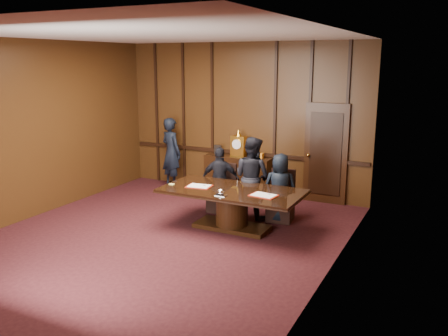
# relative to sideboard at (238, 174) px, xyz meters

# --- Properties ---
(room) EXTENTS (7.00, 7.04, 3.50)m
(room) POSITION_rel_sideboard_xyz_m (0.07, -3.12, 1.24)
(room) COLOR black
(room) RESTS_ON ground
(sideboard) EXTENTS (1.60, 0.45, 1.54)m
(sideboard) POSITION_rel_sideboard_xyz_m (0.00, 0.00, 0.00)
(sideboard) COLOR black
(sideboard) RESTS_ON ground
(conference_table) EXTENTS (2.62, 1.32, 0.76)m
(conference_table) POSITION_rel_sideboard_xyz_m (0.90, -2.22, 0.02)
(conference_table) COLOR black
(conference_table) RESTS_ON ground
(folder_left) EXTENTS (0.50, 0.38, 0.02)m
(folder_left) POSITION_rel_sideboard_xyz_m (0.26, -2.32, 0.28)
(folder_left) COLOR #9C200E
(folder_left) RESTS_ON conference_table
(folder_right) EXTENTS (0.50, 0.39, 0.02)m
(folder_right) POSITION_rel_sideboard_xyz_m (1.58, -2.35, 0.28)
(folder_right) COLOR #9C200E
(folder_right) RESTS_ON conference_table
(inkstand) EXTENTS (0.20, 0.14, 0.12)m
(inkstand) POSITION_rel_sideboard_xyz_m (0.90, -2.67, 0.33)
(inkstand) COLOR white
(inkstand) RESTS_ON conference_table
(notepad) EXTENTS (0.10, 0.07, 0.01)m
(notepad) POSITION_rel_sideboard_xyz_m (-0.29, -2.42, 0.28)
(notepad) COLOR #DBD36B
(notepad) RESTS_ON conference_table
(chair_left) EXTENTS (0.48, 0.48, 0.99)m
(chair_left) POSITION_rel_sideboard_xyz_m (0.25, -1.34, -0.19)
(chair_left) COLOR black
(chair_left) RESTS_ON ground
(chair_right) EXTENTS (0.53, 0.53, 0.99)m
(chair_right) POSITION_rel_sideboard_xyz_m (1.55, -1.34, -0.19)
(chair_right) COLOR black
(chair_right) RESTS_ON ground
(signatory_left) EXTENTS (0.86, 0.57, 1.36)m
(signatory_left) POSITION_rel_sideboard_xyz_m (0.25, -1.42, 0.20)
(signatory_left) COLOR black
(signatory_left) RESTS_ON ground
(signatory_right) EXTENTS (0.75, 0.58, 1.35)m
(signatory_right) POSITION_rel_sideboard_xyz_m (1.55, -1.42, 0.19)
(signatory_right) COLOR black
(signatory_right) RESTS_ON ground
(witness_left) EXTENTS (0.74, 0.61, 1.73)m
(witness_left) POSITION_rel_sideboard_xyz_m (-1.75, -0.16, 0.38)
(witness_left) COLOR black
(witness_left) RESTS_ON ground
(witness_right) EXTENTS (0.93, 0.81, 1.63)m
(witness_right) POSITION_rel_sideboard_xyz_m (0.94, -1.37, 0.33)
(witness_right) COLOR black
(witness_right) RESTS_ON ground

